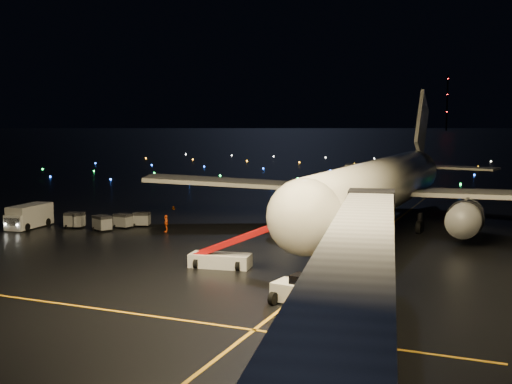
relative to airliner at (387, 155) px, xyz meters
The scene contains 19 objects.
ground 273.65m from the airliner, 92.48° to the left, with size 2000.00×2000.00×0.00m, color black.
lane_centre 14.08m from the airliner, 89.23° to the right, with size 0.25×80.00×0.02m, color gold.
lane_cross 41.15m from the airliner, 114.64° to the right, with size 60.00×0.25×0.02m, color gold.
airliner is the anchor object (origin of this frame).
pushback_tug 31.42m from the airliner, 88.19° to the right, with size 3.80×1.99×1.81m, color silver.
belt_loader 25.81m from the airliner, 109.16° to the right, with size 7.00×1.91×3.40m, color silver, non-canonical shape.
service_truck 38.81m from the airliner, 157.48° to the right, with size 2.17×6.86×2.53m, color silver.
crew_c 24.37m from the airliner, 150.77° to the right, with size 1.05×0.44×1.79m, color orange.
safety_cone_0 18.73m from the airliner, 132.07° to the right, with size 0.42×0.42×0.48m, color #F05B08.
safety_cone_1 10.84m from the airliner, behind, with size 0.45×0.45×0.51m, color #F05B08.
safety_cone_2 14.65m from the airliner, 149.75° to the right, with size 0.42×0.42×0.48m, color #F05B08.
safety_cone_3 29.61m from the airliner, behind, with size 0.46×0.46×0.52m, color #F05B08.
radio_mast 717.30m from the airliner, 95.75° to the left, with size 1.80×1.80×64.00m, color black.
taxiway_lights 80.52m from the airliner, 98.50° to the left, with size 164.00×92.00×0.36m, color black, non-canonical shape.
baggage_cart_0 29.09m from the airliner, 157.17° to the right, with size 1.77×1.24×1.51m, color gray.
baggage_cart_1 30.89m from the airliner, 153.60° to the right, with size 1.88×1.32×1.60m, color gray.
baggage_cart_2 27.37m from the airliner, 159.52° to the right, with size 1.76×1.23×1.50m, color gray.
baggage_cart_3 34.15m from the airliner, 157.29° to the right, with size 1.95×1.37×1.66m, color gray.
baggage_cart_4 34.20m from the airliner, 157.64° to the right, with size 1.88×1.32×1.60m, color gray.
Camera 1 is at (25.28, -41.46, 11.45)m, focal length 45.00 mm.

